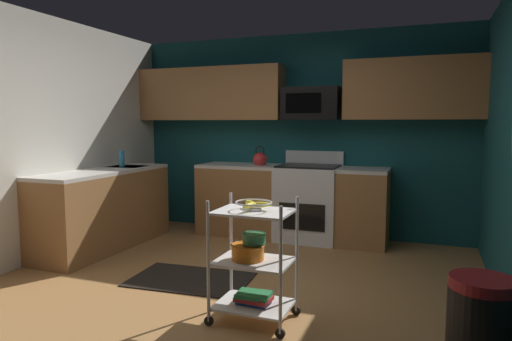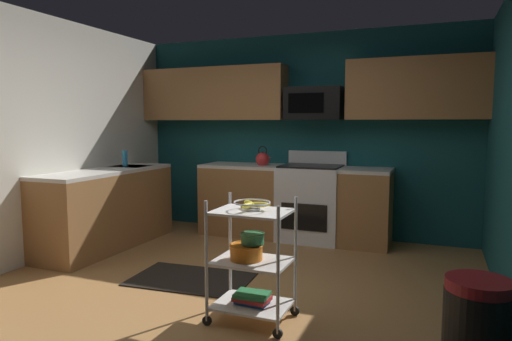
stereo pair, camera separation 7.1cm
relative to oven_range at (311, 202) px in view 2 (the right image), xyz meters
name	(u,v)px [view 2 (the right image)]	position (x,y,z in m)	size (l,w,h in m)	color
floor	(219,298)	(-0.24, -2.10, -0.50)	(4.40, 4.80, 0.04)	#A87542
wall_back	(301,135)	(-0.24, 0.33, 0.82)	(4.52, 0.06, 2.60)	#14474C
wall_left	(18,139)	(-2.47, -2.10, 0.82)	(0.06, 4.80, 2.60)	silver
counter_run	(215,204)	(-1.07, -0.53, -0.01)	(3.40, 2.43, 0.92)	#9E6B3D
oven_range	(311,202)	(0.00, 0.00, 0.00)	(0.76, 0.65, 1.10)	white
upper_cabinets	(293,92)	(-0.29, 0.13, 1.37)	(4.40, 0.33, 0.70)	#9E6B3D
microwave	(314,104)	(0.00, 0.10, 1.22)	(0.70, 0.39, 0.40)	black
rolling_cart	(252,261)	(0.20, -2.43, -0.02)	(0.61, 0.42, 0.91)	silver
fruit_bowl	(252,204)	(0.20, -2.43, 0.40)	(0.27, 0.27, 0.07)	silver
mixing_bowl_large	(246,252)	(0.16, -2.43, 0.04)	(0.25, 0.25, 0.11)	orange
mixing_bowl_small	(253,238)	(0.20, -2.41, 0.14)	(0.18, 0.18, 0.08)	#387F4C
book_stack	(252,298)	(0.20, -2.43, -0.31)	(0.27, 0.19, 0.08)	#1E4C8C
kettle	(263,159)	(-0.65, 0.00, 0.52)	(0.21, 0.18, 0.26)	red
dish_soap_bottle	(125,158)	(-2.18, -0.81, 0.54)	(0.06, 0.06, 0.20)	#2D8CBF
trash_can	(476,341)	(1.66, -2.89, -0.15)	(0.34, 0.42, 0.66)	black
floor_rug	(191,279)	(-0.66, -1.84, -0.47)	(1.10, 0.70, 0.01)	black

